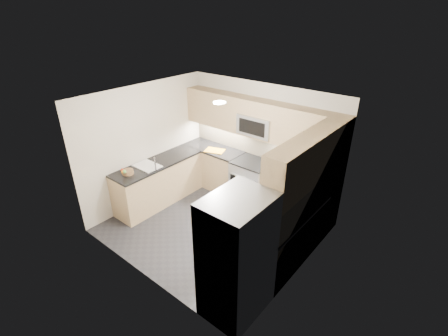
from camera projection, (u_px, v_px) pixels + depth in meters
floor at (213, 227)px, 6.24m from camera, size 3.60×3.20×0.00m
ceiling at (210, 100)px, 5.11m from camera, size 3.60×3.20×0.02m
wall_back at (262, 143)px, 6.78m from camera, size 3.60×0.02×2.50m
wall_front at (137, 210)px, 4.58m from camera, size 3.60×0.02×2.50m
wall_left at (146, 145)px, 6.70m from camera, size 0.02×3.20×2.50m
wall_right at (305, 206)px, 4.66m from camera, size 0.02×3.20×2.50m
base_cab_back_left at (214, 167)px, 7.55m from camera, size 1.42×0.60×0.90m
base_cab_back_right at (298, 199)px, 6.32m from camera, size 1.42×0.60×0.90m
base_cab_right at (287, 237)px, 5.30m from camera, size 0.60×1.70×0.90m
base_cab_peninsula at (159, 183)px, 6.89m from camera, size 0.60×2.00×0.90m
countertop_back_left at (213, 149)px, 7.34m from camera, size 1.42×0.63×0.04m
countertop_back_right at (301, 178)px, 6.11m from camera, size 1.42×0.63×0.04m
countertop_right at (290, 213)px, 5.08m from camera, size 0.63×1.70×0.04m
countertop_peninsula at (157, 163)px, 6.68m from camera, size 0.63×2.00×0.04m
upper_cab_back at (258, 119)px, 6.40m from camera, size 3.60×0.35×0.75m
upper_cab_right at (307, 160)px, 4.69m from camera, size 0.35×1.95×0.75m
backsplash_back at (262, 145)px, 6.80m from camera, size 3.60×0.01×0.51m
backsplash_right at (318, 196)px, 5.00m from camera, size 0.01×2.30×0.51m
gas_range at (251, 182)px, 6.92m from camera, size 0.76×0.65×0.91m
range_cooktop at (252, 162)px, 6.71m from camera, size 0.76×0.65×0.03m
oven_door_glass at (242, 188)px, 6.69m from camera, size 0.62×0.02×0.45m
oven_handle at (242, 177)px, 6.56m from camera, size 0.60×0.02×0.02m
microwave at (257, 125)px, 6.44m from camera, size 0.76×0.40×0.40m
microwave_door at (252, 128)px, 6.30m from camera, size 0.60×0.01×0.28m
refrigerator at (237, 257)px, 4.22m from camera, size 0.70×0.90×1.80m
fridge_handle_left at (207, 249)px, 4.29m from camera, size 0.02×0.02×1.20m
fridge_handle_right at (224, 236)px, 4.54m from camera, size 0.02×0.02×1.20m
sink_basin at (148, 169)px, 6.52m from camera, size 0.52×0.38×0.16m
faucet at (155, 164)px, 6.28m from camera, size 0.03×0.03×0.28m
utensil_bowl at (308, 177)px, 5.91m from camera, size 0.37×0.37×0.18m
cutting_board at (215, 151)px, 7.18m from camera, size 0.49×0.41×0.01m
fruit_basket at (128, 172)px, 6.19m from camera, size 0.26×0.26×0.08m
fruit_apple at (122, 170)px, 6.11m from camera, size 0.06×0.06×0.06m
fruit_pear at (124, 172)px, 6.04m from camera, size 0.07×0.07×0.07m
dish_towel_check at (240, 184)px, 6.63m from camera, size 0.20×0.08×0.38m
dish_towel_blue at (248, 187)px, 6.52m from camera, size 0.17×0.03×0.31m
fruit_orange at (123, 172)px, 6.04m from camera, size 0.06×0.06×0.06m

